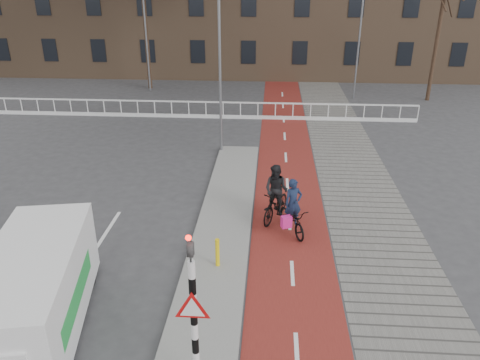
{
  "coord_description": "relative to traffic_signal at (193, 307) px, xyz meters",
  "views": [
    {
      "loc": [
        0.78,
        -9.06,
        7.82
      ],
      "look_at": [
        -0.19,
        5.0,
        1.5
      ],
      "focal_mm": 35.0,
      "sensor_mm": 36.0,
      "label": 1
    }
  ],
  "objects": [
    {
      "name": "ground",
      "position": [
        0.6,
        2.02,
        -1.99
      ],
      "size": [
        120.0,
        120.0,
        0.0
      ],
      "primitive_type": "plane",
      "color": "#38383A",
      "rests_on": "ground"
    },
    {
      "name": "bike_lane",
      "position": [
        2.1,
        12.02,
        -1.98
      ],
      "size": [
        2.5,
        60.0,
        0.01
      ],
      "primitive_type": "cube",
      "color": "maroon",
      "rests_on": "ground"
    },
    {
      "name": "sidewalk",
      "position": [
        4.9,
        12.02,
        -1.98
      ],
      "size": [
        3.0,
        60.0,
        0.01
      ],
      "primitive_type": "cube",
      "color": "slate",
      "rests_on": "ground"
    },
    {
      "name": "curb_island",
      "position": [
        -0.1,
        6.02,
        -1.93
      ],
      "size": [
        1.8,
        16.0,
        0.12
      ],
      "primitive_type": "cube",
      "color": "gray",
      "rests_on": "ground"
    },
    {
      "name": "traffic_signal",
      "position": [
        0.0,
        0.0,
        0.0
      ],
      "size": [
        0.8,
        0.8,
        3.68
      ],
      "color": "black",
      "rests_on": "curb_island"
    },
    {
      "name": "bollard",
      "position": [
        -0.03,
        4.1,
        -1.44
      ],
      "size": [
        0.12,
        0.12,
        0.86
      ],
      "primitive_type": "cylinder",
      "color": "yellow",
      "rests_on": "curb_island"
    },
    {
      "name": "cyclist_near",
      "position": [
        2.15,
        6.31,
        -1.36
      ],
      "size": [
        1.25,
        1.88,
        1.86
      ],
      "rotation": [
        0.0,
        0.0,
        0.39
      ],
      "color": "black",
      "rests_on": "bike_lane"
    },
    {
      "name": "cyclist_far",
      "position": [
        1.62,
        7.13,
        -1.16
      ],
      "size": [
        1.25,
        1.9,
        1.99
      ],
      "rotation": [
        0.0,
        0.0,
        -0.43
      ],
      "color": "black",
      "rests_on": "bike_lane"
    },
    {
      "name": "van",
      "position": [
        -3.93,
        1.39,
        -0.89
      ],
      "size": [
        2.8,
        5.11,
        2.08
      ],
      "rotation": [
        0.0,
        0.0,
        0.19
      ],
      "color": "white",
      "rests_on": "ground"
    },
    {
      "name": "railing",
      "position": [
        -4.4,
        19.02,
        -1.68
      ],
      "size": [
        28.0,
        0.1,
        0.99
      ],
      "color": "silver",
      "rests_on": "ground"
    },
    {
      "name": "tree_mid",
      "position": [
        -7.47,
        26.26,
        2.3
      ],
      "size": [
        0.29,
        0.29,
        8.57
      ],
      "primitive_type": "cylinder",
      "color": "#322016",
      "rests_on": "ground"
    },
    {
      "name": "tree_right",
      "position": [
        11.63,
        24.09,
        1.89
      ],
      "size": [
        0.24,
        0.24,
        7.77
      ],
      "primitive_type": "cylinder",
      "color": "#322016",
      "rests_on": "ground"
    },
    {
      "name": "streetlight_near",
      "position": [
        -0.92,
        13.52,
        2.23
      ],
      "size": [
        0.12,
        0.12,
        8.45
      ],
      "primitive_type": "cylinder",
      "color": "slate",
      "rests_on": "ground"
    },
    {
      "name": "streetlight_left",
      "position": [
        -7.3,
        25.55,
        2.23
      ],
      "size": [
        0.12,
        0.12,
        8.45
      ],
      "primitive_type": "cylinder",
      "color": "slate",
      "rests_on": "ground"
    },
    {
      "name": "streetlight_right",
      "position": [
        6.85,
        24.35,
        1.69
      ],
      "size": [
        0.12,
        0.12,
        7.36
      ],
      "primitive_type": "cylinder",
      "color": "slate",
      "rests_on": "ground"
    }
  ]
}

